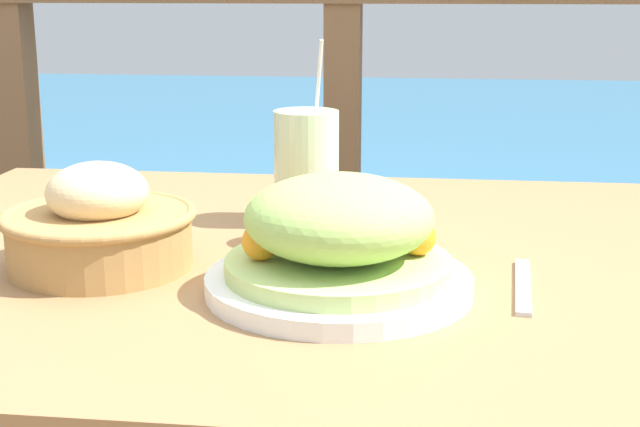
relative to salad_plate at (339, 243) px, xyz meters
name	(u,v)px	position (x,y,z in m)	size (l,w,h in m)	color
patio_table	(286,322)	(-0.08, 0.14, -0.15)	(1.12, 0.90, 0.73)	#997047
railing_fence	(343,137)	(-0.08, 0.87, -0.03)	(2.80, 0.08, 1.11)	brown
sea_backdrop	(391,163)	(-0.08, 3.37, -0.58)	(12.00, 4.00, 0.42)	teal
salad_plate	(339,243)	(0.00, 0.00, 0.00)	(0.28, 0.28, 0.13)	white
drink_glass	(306,167)	(-0.07, 0.28, 0.02)	(0.09, 0.09, 0.25)	beige
bread_basket	(100,227)	(-0.28, 0.05, -0.01)	(0.22, 0.22, 0.12)	#AD7F47
knife	(523,286)	(0.20, 0.04, -0.05)	(0.03, 0.18, 0.00)	silver
orange_near_basket	(283,217)	(-0.09, 0.17, -0.02)	(0.07, 0.07, 0.07)	orange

